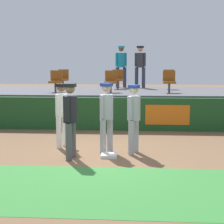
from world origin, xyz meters
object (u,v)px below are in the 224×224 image
object	(u,v)px
player_fielder_home	(62,111)
player_coach_visitor	(134,114)
spectator_hooded	(140,64)
player_runner_visitor	(106,113)
seat_front_center	(111,80)
seat_front_left	(56,80)
seat_back_left	(63,78)
seat_back_center	(118,78)
player_umpire	(70,116)
seat_back_right	(169,78)
spectator_capped	(121,64)
seat_front_right	(169,80)
first_base	(109,155)

from	to	relation	value
player_fielder_home	player_coach_visitor	distance (m)	2.09
player_fielder_home	spectator_hooded	bearing A→B (deg)	-178.69
player_runner_visitor	seat_front_center	world-z (taller)	seat_front_center
seat_front_left	seat_back_left	xyz separation A→B (m)	(-0.08, 1.80, -0.00)
seat_back_center	seat_front_left	size ratio (longest dim) A/B	1.00
player_fielder_home	player_umpire	size ratio (longest dim) A/B	0.96
player_coach_visitor	seat_back_right	bearing A→B (deg)	-171.06
seat_back_right	player_coach_visitor	bearing A→B (deg)	-102.15
seat_front_left	seat_back_left	distance (m)	1.80
seat_back_center	seat_back_left	distance (m)	2.38
player_runner_visitor	player_umpire	distance (m)	1.05
player_coach_visitor	spectator_capped	distance (m)	7.70
seat_back_left	seat_back_center	bearing A→B (deg)	0.01
seat_back_center	seat_front_left	bearing A→B (deg)	-141.98
seat_front_left	spectator_capped	bearing A→B (deg)	49.58
seat_front_center	seat_back_left	xyz separation A→B (m)	(-2.21, 1.80, -0.00)
seat_front_center	seat_back_center	xyz separation A→B (m)	(0.17, 1.80, 0.00)
seat_back_center	seat_front_right	distance (m)	2.72
seat_front_left	spectator_capped	size ratio (longest dim) A/B	0.45
player_coach_visitor	seat_back_left	size ratio (longest dim) A/B	2.12
spectator_capped	seat_front_center	bearing A→B (deg)	68.06
spectator_capped	seat_front_left	bearing A→B (deg)	32.97
player_fielder_home	seat_back_left	size ratio (longest dim) A/B	2.10
seat_front_left	seat_back_right	distance (m)	4.83
player_runner_visitor	seat_back_center	bearing A→B (deg)	-150.80
first_base	player_coach_visitor	size ratio (longest dim) A/B	0.22
player_fielder_home	seat_front_left	distance (m)	4.32
seat_back_right	spectator_capped	size ratio (longest dim) A/B	0.45
player_fielder_home	seat_back_left	bearing A→B (deg)	-149.80
first_base	player_coach_visitor	distance (m)	1.23
player_runner_visitor	seat_back_left	size ratio (longest dim) A/B	2.17
first_base	seat_front_center	distance (m)	5.42
spectator_hooded	seat_front_center	bearing A→B (deg)	87.66
first_base	spectator_hooded	size ratio (longest dim) A/B	0.21
player_runner_visitor	seat_back_right	distance (m)	6.91
player_fielder_home	seat_back_right	world-z (taller)	seat_back_right
seat_back_center	spectator_hooded	size ratio (longest dim) A/B	0.45
player_runner_visitor	player_fielder_home	bearing A→B (deg)	-87.24
seat_front_center	spectator_capped	xyz separation A→B (m)	(0.26, 2.81, 0.61)
first_base	spectator_capped	world-z (taller)	spectator_capped
seat_back_center	player_runner_visitor	bearing A→B (deg)	-89.37
seat_back_center	seat_front_left	xyz separation A→B (m)	(-2.30, -1.80, -0.00)
player_umpire	spectator_capped	size ratio (longest dim) A/B	0.99
first_base	seat_front_left	xyz separation A→B (m)	(-2.47, 5.16, 1.62)
seat_back_center	spectator_hooded	world-z (taller)	spectator_hooded
first_base	player_umpire	xyz separation A→B (m)	(-0.92, -0.25, 1.03)
seat_front_center	seat_back_center	distance (m)	1.81
seat_front_center	seat_front_left	size ratio (longest dim) A/B	1.00
player_runner_visitor	spectator_capped	size ratio (longest dim) A/B	0.97
seat_front_center	seat_front_right	size ratio (longest dim) A/B	1.00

